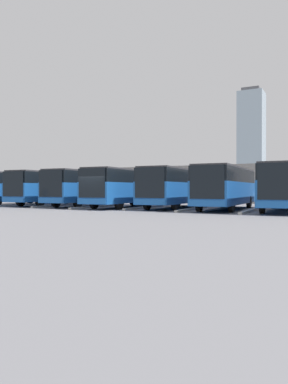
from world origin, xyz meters
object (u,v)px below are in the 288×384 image
Objects in this scene: bus_2 at (177,186)px; bus_4 at (89,187)px; bus_5 at (54,187)px; bus_6 at (15,187)px; bus_3 at (127,186)px; bus_1 at (226,186)px; bus_0 at (285,186)px.

bus_2 and bus_4 have the same top height.
bus_4 is 1.00× the size of bus_5.
bus_2 is at bearing -178.22° from bus_6.
bus_3 is (4.31, 0.84, 0.00)m from bus_2.
bus_1 is 1.00× the size of bus_2.
bus_0 is 4.31m from bus_1.
bus_0 and bus_2 have the same top height.
bus_0 is at bearing 176.86° from bus_4.
bus_1 is 1.00× the size of bus_5.
bus_4 is at bearing -2.46° from bus_1.
bus_6 is at bearing 1.78° from bus_2.
bus_3 is 1.00× the size of bus_4.
bus_0 is 8.64m from bus_2.
bus_3 and bus_5 have the same top height.
bus_1 is 1.00× the size of bus_6.
bus_4 is (17.23, -0.37, 0.00)m from bus_0.
bus_5 is at bearing -2.96° from bus_1.
bus_2 is 8.62m from bus_4.
bus_2 is 4.39m from bus_3.
bus_1 and bus_5 have the same top height.
bus_0 is 25.84m from bus_6.
bus_0 is at bearing 174.84° from bus_1.
bus_0 is at bearing 178.94° from bus_6.
bus_0 and bus_3 have the same top height.
bus_6 is (17.23, 1.11, 0.00)m from bus_2.
bus_0 and bus_6 have the same top height.
bus_4 is 4.31m from bus_5.
bus_2 and bus_3 have the same top height.
bus_2 and bus_6 have the same top height.
bus_2 is at bearing -179.52° from bus_4.
bus_1 is at bearing -5.16° from bus_0.
bus_5 is (21.53, -0.56, 0.00)m from bus_0.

